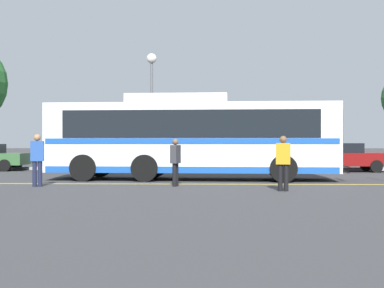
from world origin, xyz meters
The scene contains 11 objects.
ground_plane centered at (0.00, 0.00, 0.00)m, with size 220.00×220.00×0.00m, color #38383A.
lane_strip_0 centered at (0.38, -2.42, 0.00)m, with size 0.20×31.01×0.01m, color gold.
curb_strip centered at (0.38, 6.94, 0.07)m, with size 39.01×0.36×0.15m, color #99999E.
transit_bus centered at (0.37, -0.22, 1.68)m, with size 11.43×3.12×3.29m.
parked_car_1 centered at (-5.42, 6.00, 0.72)m, with size 4.01×1.95×1.41m.
parked_car_2 centered at (0.81, 6.01, 0.67)m, with size 4.98×2.29×1.28m.
parked_car_3 centered at (7.65, 5.65, 0.72)m, with size 4.36×1.85×1.41m.
pedestrian_0 centered at (-4.56, -3.68, 0.98)m, with size 0.46×0.31×1.72m.
pedestrian_1 centered at (3.27, -4.99, 0.93)m, with size 0.45×0.29×1.64m.
pedestrian_2 centered at (-0.05, -3.39, 0.88)m, with size 0.34×0.47×1.57m.
street_lamp centered at (-2.06, 7.61, 4.64)m, with size 0.53×0.53×6.22m.
Camera 1 is at (1.11, -20.94, 1.45)m, focal length 50.00 mm.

